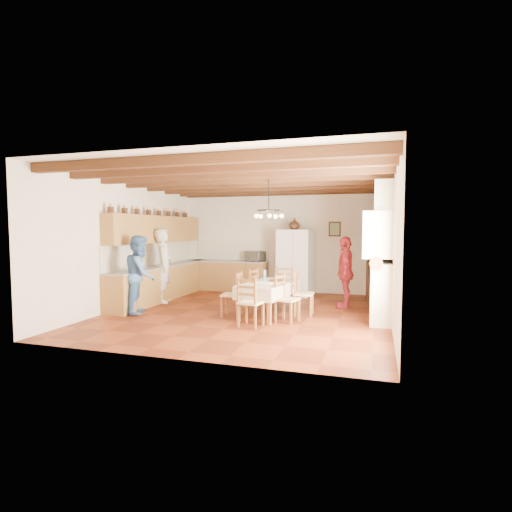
# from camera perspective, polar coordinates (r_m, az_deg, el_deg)

# --- Properties ---
(floor) EXTENTS (6.00, 6.50, 0.02)m
(floor) POSITION_cam_1_polar(r_m,az_deg,el_deg) (8.90, -1.19, -8.23)
(floor) COLOR #511E0D
(floor) RESTS_ON ground
(ceiling) EXTENTS (6.00, 6.50, 0.02)m
(ceiling) POSITION_cam_1_polar(r_m,az_deg,el_deg) (8.78, -1.22, 11.42)
(ceiling) COLOR white
(ceiling) RESTS_ON ground
(wall_back) EXTENTS (6.00, 0.02, 3.00)m
(wall_back) POSITION_cam_1_polar(r_m,az_deg,el_deg) (11.85, 3.69, 2.17)
(wall_back) COLOR beige
(wall_back) RESTS_ON ground
(wall_front) EXTENTS (6.00, 0.02, 3.00)m
(wall_front) POSITION_cam_1_polar(r_m,az_deg,el_deg) (5.71, -11.40, 0.14)
(wall_front) COLOR beige
(wall_front) RESTS_ON ground
(wall_left) EXTENTS (0.02, 6.50, 3.00)m
(wall_left) POSITION_cam_1_polar(r_m,az_deg,el_deg) (10.06, -17.74, 1.67)
(wall_left) COLOR beige
(wall_left) RESTS_ON ground
(wall_right) EXTENTS (0.02, 6.50, 3.00)m
(wall_right) POSITION_cam_1_polar(r_m,az_deg,el_deg) (8.29, 19.00, 1.18)
(wall_right) COLOR beige
(wall_right) RESTS_ON ground
(ceiling_beams) EXTENTS (6.00, 6.30, 0.16)m
(ceiling_beams) POSITION_cam_1_polar(r_m,az_deg,el_deg) (8.76, -1.22, 10.77)
(ceiling_beams) COLOR #341B0F
(ceiling_beams) RESTS_ON ground
(lower_cabinets_left) EXTENTS (0.60, 4.30, 0.86)m
(lower_cabinets_left) POSITION_cam_1_polar(r_m,az_deg,el_deg) (10.87, -13.12, -3.75)
(lower_cabinets_left) COLOR brown
(lower_cabinets_left) RESTS_ON ground
(lower_cabinets_back) EXTENTS (2.30, 0.60, 0.86)m
(lower_cabinets_back) POSITION_cam_1_polar(r_m,az_deg,el_deg) (12.09, -3.85, -2.88)
(lower_cabinets_back) COLOR brown
(lower_cabinets_back) RESTS_ON ground
(countertop_left) EXTENTS (0.62, 4.30, 0.04)m
(countertop_left) POSITION_cam_1_polar(r_m,az_deg,el_deg) (10.82, -13.16, -1.39)
(countertop_left) COLOR slate
(countertop_left) RESTS_ON lower_cabinets_left
(countertop_back) EXTENTS (2.34, 0.62, 0.04)m
(countertop_back) POSITION_cam_1_polar(r_m,az_deg,el_deg) (12.04, -3.86, -0.76)
(countertop_back) COLOR slate
(countertop_back) RESTS_ON lower_cabinets_back
(backsplash_left) EXTENTS (0.03, 4.30, 0.60)m
(backsplash_left) POSITION_cam_1_polar(r_m,az_deg,el_deg) (10.94, -14.48, 0.33)
(backsplash_left) COLOR beige
(backsplash_left) RESTS_ON ground
(backsplash_back) EXTENTS (2.30, 0.03, 0.60)m
(backsplash_back) POSITION_cam_1_polar(r_m,az_deg,el_deg) (12.29, -3.40, 0.84)
(backsplash_back) COLOR beige
(backsplash_back) RESTS_ON ground
(upper_cabinets) EXTENTS (0.35, 4.20, 0.70)m
(upper_cabinets) POSITION_cam_1_polar(r_m,az_deg,el_deg) (10.84, -13.82, 3.75)
(upper_cabinets) COLOR brown
(upper_cabinets) RESTS_ON ground
(fireplace) EXTENTS (0.56, 1.60, 2.80)m
(fireplace) POSITION_cam_1_polar(r_m,az_deg,el_deg) (8.49, 16.98, 0.61)
(fireplace) COLOR beige
(fireplace) RESTS_ON ground
(wall_picture) EXTENTS (0.34, 0.03, 0.42)m
(wall_picture) POSITION_cam_1_polar(r_m,az_deg,el_deg) (11.56, 11.18, 3.79)
(wall_picture) COLOR #312513
(wall_picture) RESTS_ON ground
(refrigerator) EXTENTS (1.00, 0.86, 1.83)m
(refrigerator) POSITION_cam_1_polar(r_m,az_deg,el_deg) (11.18, 5.72, -0.94)
(refrigerator) COLOR white
(refrigerator) RESTS_ON floor
(hutch) EXTENTS (0.64, 1.30, 2.29)m
(hutch) POSITION_cam_1_polar(r_m,az_deg,el_deg) (10.38, 17.10, -0.23)
(hutch) COLOR #3C2214
(hutch) RESTS_ON floor
(dining_table) EXTENTS (1.08, 1.75, 0.72)m
(dining_table) POSITION_cam_1_polar(r_m,az_deg,el_deg) (8.53, 1.79, -4.36)
(dining_table) COLOR beige
(dining_table) RESTS_ON floor
(chandelier) EXTENTS (0.47, 0.47, 0.03)m
(chandelier) POSITION_cam_1_polar(r_m,az_deg,el_deg) (8.45, 1.82, 6.53)
(chandelier) COLOR black
(chandelier) RESTS_ON ground
(chair_left_near) EXTENTS (0.43, 0.45, 0.96)m
(chair_left_near) POSITION_cam_1_polar(r_m,az_deg,el_deg) (8.53, -3.49, -5.43)
(chair_left_near) COLOR brown
(chair_left_near) RESTS_ON floor
(chair_left_far) EXTENTS (0.47, 0.49, 0.96)m
(chair_left_far) POSITION_cam_1_polar(r_m,az_deg,el_deg) (9.13, -1.28, -4.80)
(chair_left_far) COLOR brown
(chair_left_far) RESTS_ON floor
(chair_right_near) EXTENTS (0.49, 0.51, 0.96)m
(chair_right_near) POSITION_cam_1_polar(r_m,az_deg,el_deg) (8.01, 4.49, -6.06)
(chair_right_near) COLOR brown
(chair_right_near) RESTS_ON floor
(chair_right_far) EXTENTS (0.42, 0.44, 0.96)m
(chair_right_far) POSITION_cam_1_polar(r_m,az_deg,el_deg) (8.71, 6.88, -5.25)
(chair_right_far) COLOR brown
(chair_right_far) RESTS_ON floor
(chair_end_near) EXTENTS (0.48, 0.46, 0.96)m
(chair_end_near) POSITION_cam_1_polar(r_m,az_deg,el_deg) (7.65, -0.77, -6.52)
(chair_end_near) COLOR brown
(chair_end_near) RESTS_ON floor
(chair_end_far) EXTENTS (0.46, 0.44, 0.96)m
(chair_end_far) POSITION_cam_1_polar(r_m,az_deg,el_deg) (9.44, 3.97, -4.52)
(chair_end_far) COLOR brown
(chair_end_far) RESTS_ON floor
(person_man) EXTENTS (0.68, 0.80, 1.87)m
(person_man) POSITION_cam_1_polar(r_m,az_deg,el_deg) (10.34, -13.03, -1.33)
(person_man) COLOR beige
(person_man) RESTS_ON floor
(person_woman_blue) EXTENTS (0.91, 1.02, 1.72)m
(person_woman_blue) POSITION_cam_1_polar(r_m,az_deg,el_deg) (9.15, -16.21, -2.53)
(person_woman_blue) COLOR #3F6CA8
(person_woman_blue) RESTS_ON floor
(person_woman_red) EXTENTS (0.45, 1.00, 1.68)m
(person_woman_red) POSITION_cam_1_polar(r_m,az_deg,el_deg) (9.63, 12.63, -2.27)
(person_woman_red) COLOR #B02831
(person_woman_red) RESTS_ON floor
(microwave) EXTENTS (0.62, 0.52, 0.29)m
(microwave) POSITION_cam_1_polar(r_m,az_deg,el_deg) (11.76, -0.12, -0.04)
(microwave) COLOR silver
(microwave) RESTS_ON countertop_back
(fridge_vase) EXTENTS (0.35, 0.35, 0.32)m
(fridge_vase) POSITION_cam_1_polar(r_m,az_deg,el_deg) (11.15, 5.51, 4.59)
(fridge_vase) COLOR #3C2214
(fridge_vase) RESTS_ON refrigerator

